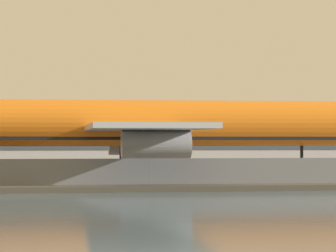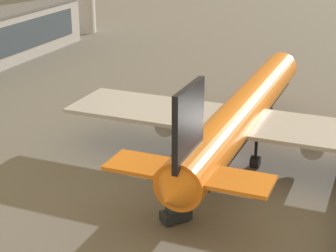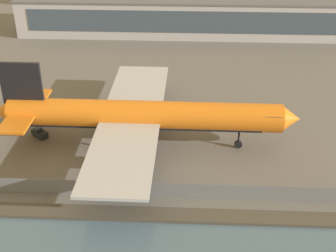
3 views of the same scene
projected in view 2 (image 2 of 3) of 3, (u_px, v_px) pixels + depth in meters
The scene contains 3 objects.
ground_plane at pixel (230, 159), 74.56m from camera, with size 500.00×500.00×0.00m, color #66635E.
cargo_jet_orange at pixel (242, 114), 73.40m from camera, with size 54.27×46.30×15.70m.
baggage_tug at pixel (175, 215), 59.32m from camera, with size 3.49×3.26×1.80m.
Camera 2 is at (-66.20, -17.77, 30.82)m, focal length 60.00 mm.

